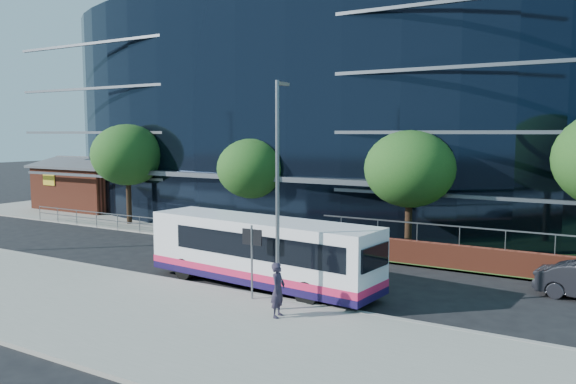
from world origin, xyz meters
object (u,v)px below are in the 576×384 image
Objects in this scene: brick_pavilion at (92,186)px; street_sign at (252,246)px; streetlight_east at (278,189)px; city_bus at (262,251)px; pedestrian at (278,290)px; tree_far_c at (410,169)px; tree_far_b at (252,169)px; tree_far_a at (128,155)px.

brick_pavilion is 3.07× the size of street_sign.
streetlight_east is at bearing -21.36° from street_sign.
brick_pavilion reaches higher than city_bus.
pedestrian is (0.43, -0.71, -3.36)m from streetlight_east.
brick_pavilion reaches higher than pedestrian.
streetlight_east is (-1.00, -11.17, -0.10)m from tree_far_c.
tree_far_b is 10.02m from tree_far_c.
tree_far_c is 11.22m from streetlight_east.
brick_pavilion is at bearing 168.12° from tree_far_b.
tree_far_a is at bearing 148.83° from street_sign.
street_sign is at bearing -55.92° from tree_far_b.
street_sign is 20.63m from tree_far_a.
tree_far_b is 3.24× the size of pedestrian.
city_bus is 4.29m from pedestrian.
streetlight_east reaches higher than city_bus.
pedestrian is (-0.57, -11.88, -3.45)m from tree_far_c.
tree_far_c reaches higher than tree_far_b.
tree_far_b is 15.88m from pedestrian.
pedestrian is (19.43, -11.88, -3.78)m from tree_far_a.
brick_pavilion is 1.32× the size of tree_far_c.
street_sign is (26.50, -15.09, 0.21)m from brick_pavilion.
street_sign is 2.22m from city_bus.
pedestrian is at bearing -29.95° from brick_pavilion.
tree_far_c is (10.00, -0.50, 0.33)m from tree_far_b.
city_bus is (6.67, -9.13, -2.70)m from tree_far_b.
tree_far_a is (9.00, -4.50, 2.92)m from brick_pavilion.
brick_pavilion is at bearing 171.18° from tree_far_c.
tree_far_a is at bearing 180.00° from tree_far_c.
tree_far_b reaches higher than street_sign.
street_sign reaches higher than pedestrian.
brick_pavilion is 30.49m from street_sign.
streetlight_east is 0.75× the size of city_bus.
tree_far_c is 3.49× the size of pedestrian.
brick_pavilion is 19.55m from tree_far_b.
tree_far_a is 22.05m from streetlight_east.
tree_far_a reaches higher than tree_far_b.
tree_far_a is 1.07× the size of tree_far_c.
tree_far_c is at bearing 84.89° from streetlight_east.
brick_pavilion reaches higher than street_sign.
tree_far_a is 3.74× the size of pedestrian.
tree_far_a is at bearing 49.73° from pedestrian.
street_sign is 13.54m from tree_far_b.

